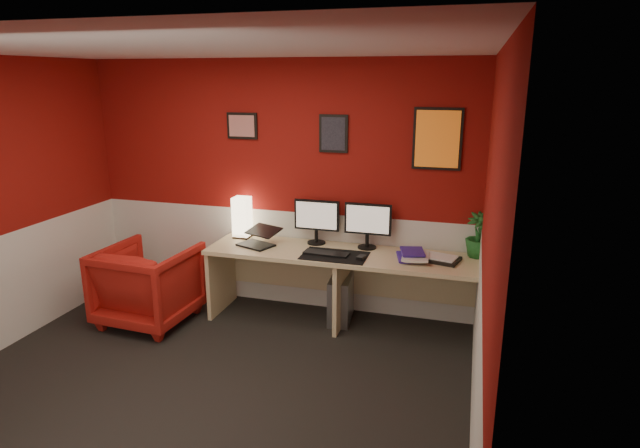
# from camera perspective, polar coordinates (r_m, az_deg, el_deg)

# --- Properties ---
(ground) EXTENTS (4.00, 3.50, 0.01)m
(ground) POSITION_cam_1_polar(r_m,az_deg,el_deg) (4.40, -12.51, -16.86)
(ground) COLOR black
(ground) RESTS_ON ground
(ceiling) EXTENTS (4.00, 3.50, 0.01)m
(ceiling) POSITION_cam_1_polar(r_m,az_deg,el_deg) (3.74, -14.83, 17.65)
(ceiling) COLOR white
(ceiling) RESTS_ON ground
(wall_back) EXTENTS (4.00, 0.01, 2.50)m
(wall_back) POSITION_cam_1_polar(r_m,az_deg,el_deg) (5.43, -4.50, 3.99)
(wall_back) COLOR maroon
(wall_back) RESTS_ON ground
(wall_right) EXTENTS (0.01, 3.50, 2.50)m
(wall_right) POSITION_cam_1_polar(r_m,az_deg,el_deg) (3.40, 17.30, -3.72)
(wall_right) COLOR maroon
(wall_right) RESTS_ON ground
(wainscot_back) EXTENTS (4.00, 0.01, 1.00)m
(wainscot_back) POSITION_cam_1_polar(r_m,az_deg,el_deg) (5.62, -4.36, -3.54)
(wainscot_back) COLOR silver
(wainscot_back) RESTS_ON ground
(wainscot_right) EXTENTS (0.01, 3.50, 1.00)m
(wainscot_right) POSITION_cam_1_polar(r_m,az_deg,el_deg) (3.71, 16.27, -14.73)
(wainscot_right) COLOR silver
(wainscot_right) RESTS_ON ground
(desk) EXTENTS (2.60, 0.65, 0.73)m
(desk) POSITION_cam_1_polar(r_m,az_deg,el_deg) (5.15, 2.38, -6.92)
(desk) COLOR #D1B886
(desk) RESTS_ON ground
(shoji_lamp) EXTENTS (0.16, 0.16, 0.40)m
(shoji_lamp) POSITION_cam_1_polar(r_m,az_deg,el_deg) (5.50, -8.30, 0.60)
(shoji_lamp) COLOR #FFE5B2
(shoji_lamp) RESTS_ON desk
(laptop) EXTENTS (0.39, 0.34, 0.22)m
(laptop) POSITION_cam_1_polar(r_m,az_deg,el_deg) (5.22, -6.89, -1.18)
(laptop) COLOR black
(laptop) RESTS_ON desk
(monitor_left) EXTENTS (0.45, 0.06, 0.58)m
(monitor_left) POSITION_cam_1_polar(r_m,az_deg,el_deg) (5.22, -0.40, 0.97)
(monitor_left) COLOR black
(monitor_left) RESTS_ON desk
(monitor_right) EXTENTS (0.45, 0.06, 0.58)m
(monitor_right) POSITION_cam_1_polar(r_m,az_deg,el_deg) (5.09, 5.10, 0.55)
(monitor_right) COLOR black
(monitor_right) RESTS_ON desk
(desk_mat) EXTENTS (0.60, 0.38, 0.01)m
(desk_mat) POSITION_cam_1_polar(r_m,az_deg,el_deg) (4.93, 1.58, -3.38)
(desk_mat) COLOR black
(desk_mat) RESTS_ON desk
(keyboard) EXTENTS (0.43, 0.16, 0.02)m
(keyboard) POSITION_cam_1_polar(r_m,az_deg,el_deg) (4.95, 0.67, -3.14)
(keyboard) COLOR black
(keyboard) RESTS_ON desk_mat
(mouse) EXTENTS (0.08, 0.11, 0.03)m
(mouse) POSITION_cam_1_polar(r_m,az_deg,el_deg) (4.84, 4.41, -3.57)
(mouse) COLOR black
(mouse) RESTS_ON desk_mat
(book_bottom) EXTENTS (0.28, 0.33, 0.03)m
(book_bottom) POSITION_cam_1_polar(r_m,az_deg,el_deg) (4.90, 8.25, -3.53)
(book_bottom) COLOR #361E8C
(book_bottom) RESTS_ON desk
(book_middle) EXTENTS (0.25, 0.34, 0.02)m
(book_middle) POSITION_cam_1_polar(r_m,az_deg,el_deg) (4.88, 8.77, -3.32)
(book_middle) COLOR silver
(book_middle) RESTS_ON book_bottom
(book_top) EXTENTS (0.26, 0.31, 0.03)m
(book_top) POSITION_cam_1_polar(r_m,az_deg,el_deg) (4.90, 8.64, -2.96)
(book_top) COLOR #361E8C
(book_top) RESTS_ON book_middle
(zen_tray) EXTENTS (0.40, 0.33, 0.03)m
(zen_tray) POSITION_cam_1_polar(r_m,az_deg,el_deg) (4.92, 12.58, -3.65)
(zen_tray) COLOR black
(zen_tray) RESTS_ON desk
(potted_plant) EXTENTS (0.24, 0.24, 0.41)m
(potted_plant) POSITION_cam_1_polar(r_m,az_deg,el_deg) (5.06, 16.55, -1.15)
(potted_plant) COLOR #19591E
(potted_plant) RESTS_ON desk
(pc_tower) EXTENTS (0.24, 0.47, 0.45)m
(pc_tower) POSITION_cam_1_polar(r_m,az_deg,el_deg) (5.29, 2.24, -7.93)
(pc_tower) COLOR #99999E
(pc_tower) RESTS_ON ground
(armchair) EXTENTS (0.87, 0.89, 0.77)m
(armchair) POSITION_cam_1_polar(r_m,az_deg,el_deg) (5.47, -17.77, -6.12)
(armchair) COLOR #A51710
(armchair) RESTS_ON ground
(art_left) EXTENTS (0.32, 0.02, 0.26)m
(art_left) POSITION_cam_1_polar(r_m,az_deg,el_deg) (5.46, -8.30, 10.32)
(art_left) COLOR red
(art_left) RESTS_ON wall_back
(art_center) EXTENTS (0.28, 0.02, 0.36)m
(art_center) POSITION_cam_1_polar(r_m,az_deg,el_deg) (5.15, 1.45, 9.61)
(art_center) COLOR black
(art_center) RESTS_ON wall_back
(art_right) EXTENTS (0.44, 0.02, 0.56)m
(art_right) POSITION_cam_1_polar(r_m,az_deg,el_deg) (5.00, 12.41, 8.84)
(art_right) COLOR orange
(art_right) RESTS_ON wall_back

